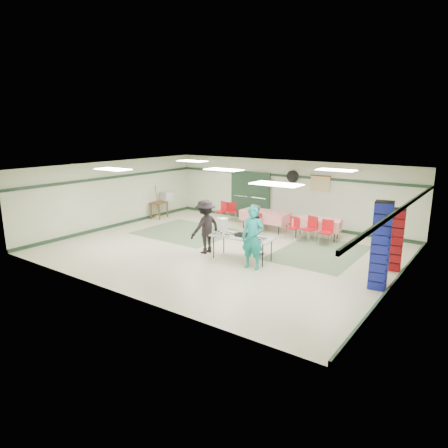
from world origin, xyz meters
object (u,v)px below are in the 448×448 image
Objects in this scene: chair_b at (293,226)px; crate_stack_blue_b at (379,257)px; volunteer_dark at (205,227)px; chair_c at (327,230)px; volunteer_grey at (254,229)px; volunteer_teal at (253,238)px; office_printer at (166,196)px; chair_a at (311,226)px; chair_loose_a at (232,210)px; crate_stack_blue_a at (381,246)px; chair_loose_b at (222,209)px; chair_d at (256,221)px; broom at (158,201)px; dining_table_a at (317,223)px; dining_table_b at (265,216)px; printer_table at (159,204)px; crate_stack_red at (396,240)px; serving_table at (242,237)px.

chair_b is 0.49× the size of crate_stack_blue_b.
volunteer_dark reaches higher than chair_c.
crate_stack_blue_b reaches higher than volunteer_grey.
office_printer is at bearing 144.41° from volunteer_teal.
chair_loose_a is at bearing -175.50° from chair_a.
chair_loose_b is at bearing 153.58° from crate_stack_blue_a.
broom is at bearing -168.13° from chair_d.
volunteer_dark is 4.39m from dining_table_a.
volunteer_dark is 1.99× the size of chair_c.
volunteer_teal reaches higher than chair_a.
dining_table_b is at bearing 166.22° from chair_c.
volunteer_dark is 1.19× the size of broom.
volunteer_grey is 1.58m from volunteer_dark.
crate_stack_blue_a is (5.33, -3.52, 0.56)m from dining_table_b.
office_printer is 0.53m from broom.
volunteer_teal is at bearing -23.48° from broom.
printer_table is 1.94× the size of office_printer.
chair_a is 1.00× the size of printer_table.
chair_b is 6.50m from printer_table.
crate_stack_blue_a is 10.63m from printer_table.
chair_c is 2.86m from chair_d.
office_printer reaches higher than chair_loose_a.
crate_stack_red reaches higher than chair_loose_b.
crate_stack_blue_a is 2.42× the size of printer_table.
crate_stack_red reaches higher than volunteer_dark.
serving_table is 3.88m from dining_table_b.
dining_table_b is at bearing 11.62° from broom.
volunteer_teal reaches higher than volunteer_grey.
broom is at bearing -92.60° from office_printer.
office_printer is at bearing 174.46° from dining_table_a.
chair_loose_a is at bearing 158.65° from chair_d.
crate_stack_blue_a is (5.40, -2.94, 0.66)m from chair_d.
printer_table is at bearing -169.26° from chair_b.
volunteer_grey is at bearing -125.93° from chair_c.
volunteer_teal is 7.73m from broom.
dining_table_b is 0.59m from chair_d.
volunteer_grey is 1.98× the size of chair_loose_a.
crate_stack_blue_a reaches higher than serving_table.
volunteer_grey is 6.68m from office_printer.
dining_table_b is (0.08, 3.75, -0.31)m from volunteer_dark.
broom is at bearing 174.94° from crate_stack_red.
crate_stack_blue_b is (4.09, -0.67, 0.03)m from volunteer_grey.
broom is (-10.38, 2.59, -0.36)m from crate_stack_blue_a.
volunteer_teal is 2.09× the size of chair_c.
volunteer_dark is 2.14× the size of chair_b.
chair_loose_b is (-0.39, -0.18, 0.02)m from chair_loose_a.
printer_table is (-10.30, 0.93, -0.27)m from crate_stack_red.
broom is at bearing 147.96° from volunteer_teal.
crate_stack_blue_a is (4.09, -0.63, 0.31)m from volunteer_grey.
crate_stack_blue_a is 1.53× the size of broom.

